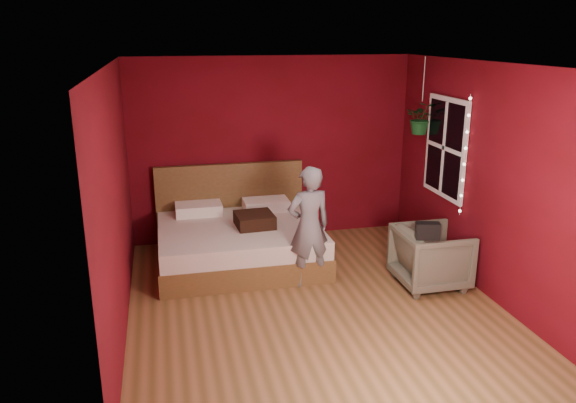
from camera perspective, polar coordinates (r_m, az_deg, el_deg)
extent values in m
plane|color=brown|center=(6.37, 2.53, -10.25)|extent=(4.50, 4.50, 0.00)
cube|color=#620A17|center=(8.04, -1.63, 5.33)|extent=(4.00, 0.02, 2.60)
cube|color=#620A17|center=(3.90, 11.68, -7.77)|extent=(4.00, 0.02, 2.60)
cube|color=#620A17|center=(5.71, -17.12, -0.20)|extent=(0.02, 4.50, 2.60)
cube|color=#620A17|center=(6.71, 19.48, 2.05)|extent=(0.02, 4.50, 2.60)
cube|color=white|center=(5.69, 2.88, 13.88)|extent=(4.00, 4.50, 0.02)
cube|color=white|center=(7.40, 15.72, 5.29)|extent=(0.04, 0.97, 1.27)
cube|color=black|center=(7.39, 15.61, 5.29)|extent=(0.02, 0.85, 1.15)
cube|color=white|center=(7.39, 15.58, 5.29)|extent=(0.03, 0.05, 1.15)
cube|color=white|center=(7.39, 15.58, 5.29)|extent=(0.03, 0.85, 0.05)
cylinder|color=silver|center=(6.94, 17.53, 4.40)|extent=(0.01, 0.01, 1.45)
sphere|color=#FFF2CC|center=(7.11, 17.06, -0.92)|extent=(0.04, 0.04, 0.04)
sphere|color=#FFF2CC|center=(7.05, 17.19, 0.58)|extent=(0.04, 0.04, 0.04)
sphere|color=#FFF2CC|center=(7.00, 17.33, 2.09)|extent=(0.04, 0.04, 0.04)
sphere|color=#FFF2CC|center=(6.96, 17.46, 3.63)|extent=(0.04, 0.04, 0.04)
sphere|color=#FFF2CC|center=(6.92, 17.60, 5.18)|extent=(0.04, 0.04, 0.04)
sphere|color=#FFF2CC|center=(6.89, 17.74, 6.75)|extent=(0.04, 0.04, 0.04)
sphere|color=#FFF2CC|center=(6.86, 17.89, 8.33)|extent=(0.04, 0.04, 0.04)
sphere|color=#FFF2CC|center=(6.84, 18.03, 9.93)|extent=(0.04, 0.04, 0.04)
cube|color=brown|center=(7.38, -4.94, -5.17)|extent=(2.07, 1.76, 0.29)
cube|color=beige|center=(7.28, -4.99, -3.28)|extent=(2.03, 1.73, 0.23)
cube|color=brown|center=(8.02, -5.87, -0.15)|extent=(2.07, 0.08, 1.14)
cube|color=white|center=(7.74, -9.07, -0.75)|extent=(0.62, 0.39, 0.15)
cube|color=white|center=(7.85, -2.26, -0.30)|extent=(0.62, 0.39, 0.15)
imported|color=slate|center=(6.55, 2.13, -2.57)|extent=(0.57, 0.41, 1.45)
imported|color=#555543|center=(6.86, 14.32, -5.50)|extent=(0.79, 0.77, 0.72)
cube|color=black|center=(6.36, 14.01, -2.91)|extent=(0.28, 0.20, 0.18)
cube|color=black|center=(7.18, -3.42, -1.88)|extent=(0.49, 0.49, 0.17)
cylinder|color=silver|center=(7.74, 13.63, 11.99)|extent=(0.01, 0.01, 0.58)
imported|color=#195723|center=(7.80, 13.38, 8.26)|extent=(0.50, 0.47, 0.44)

